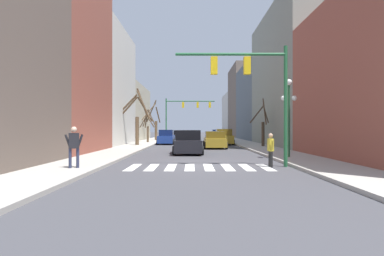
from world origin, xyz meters
The scene contains 21 objects.
ground_plane centered at (0.00, 0.00, 0.00)m, with size 240.00×240.00×0.00m, color #424247.
sidewalk_left centered at (-5.91, 0.00, 0.07)m, with size 2.99×90.00×0.15m.
sidewalk_right centered at (5.91, 0.00, 0.07)m, with size 2.99×90.00×0.15m.
building_row_left centered at (-10.41, 12.61, 5.92)m, with size 6.00×41.42×13.71m.
building_row_right centered at (10.41, 28.43, 6.00)m, with size 6.00×68.44×13.93m.
crosswalk_stripes centered at (0.00, -0.85, 0.00)m, with size 6.75×2.60×0.01m.
traffic_signal_near centered at (2.65, -0.67, 4.17)m, with size 5.40×0.28×5.83m.
traffic_signal_far centered at (-1.48, 29.16, 4.66)m, with size 7.26×0.28×6.25m.
street_lamp_right_corner centered at (5.44, 2.74, 3.41)m, with size 0.95×0.36×4.63m.
car_parked_left_far centered at (3.30, 26.15, 0.78)m, with size 2.00×4.82×1.67m.
car_driving_toward_lane centered at (1.76, 12.71, 0.74)m, with size 2.12×4.22×1.57m.
car_parked_left_near centered at (-0.61, 6.99, 0.80)m, with size 2.15×4.83×1.72m.
car_parked_left_mid centered at (-3.21, 32.23, 0.72)m, with size 2.17×4.78×1.53m.
car_driving_away_lane centered at (-3.32, 19.78, 0.78)m, with size 1.96×4.67×1.67m.
car_parked_right_mid centered at (3.27, 19.00, 0.82)m, with size 2.06×4.36×1.77m.
pedestrian_crossing_street centered at (-5.43, -2.20, 1.20)m, with size 0.76×0.34×1.78m.
pedestrian_near_right_corner centered at (3.43, -0.75, 0.96)m, with size 0.24×0.70×1.62m.
street_tree_left_near centered at (6.42, 13.50, 1.95)m, with size 2.09×1.48×4.57m.
street_tree_right_far centered at (-6.05, 15.57, 3.00)m, with size 3.94×2.22×5.83m.
street_tree_right_mid centered at (-5.78, 28.38, 2.62)m, with size 2.57×2.67×5.82m.
street_tree_left_far centered at (-5.79, 21.74, 2.12)m, with size 2.19×1.67×4.08m.
Camera 1 is at (-0.34, -15.07, 1.87)m, focal length 28.00 mm.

